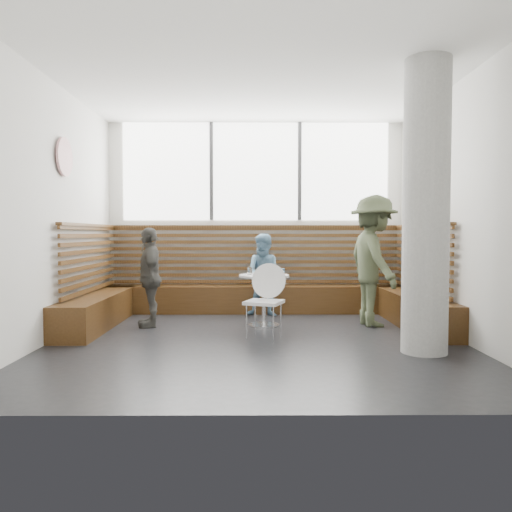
{
  "coord_description": "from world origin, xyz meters",
  "views": [
    {
      "loc": [
        -0.04,
        -6.05,
        1.31
      ],
      "look_at": [
        0.0,
        1.0,
        1.0
      ],
      "focal_mm": 35.0,
      "sensor_mm": 36.0,
      "label": 1
    }
  ],
  "objects_px": {
    "concrete_column": "(426,208)",
    "adult_man": "(374,261)",
    "cafe_chair": "(264,294)",
    "child_back": "(265,275)",
    "cafe_table": "(264,289)",
    "child_left": "(150,277)"
  },
  "relations": [
    {
      "from": "adult_man",
      "to": "child_left",
      "type": "bearing_deg",
      "value": 81.99
    },
    {
      "from": "adult_man",
      "to": "child_left",
      "type": "distance_m",
      "value": 3.2
    },
    {
      "from": "concrete_column",
      "to": "child_back",
      "type": "distance_m",
      "value": 3.15
    },
    {
      "from": "cafe_chair",
      "to": "child_left",
      "type": "height_order",
      "value": "child_left"
    },
    {
      "from": "concrete_column",
      "to": "child_back",
      "type": "height_order",
      "value": "concrete_column"
    },
    {
      "from": "cafe_table",
      "to": "child_back",
      "type": "bearing_deg",
      "value": 87.24
    },
    {
      "from": "cafe_chair",
      "to": "child_back",
      "type": "relative_size",
      "value": 0.71
    },
    {
      "from": "concrete_column",
      "to": "adult_man",
      "type": "bearing_deg",
      "value": 95.85
    },
    {
      "from": "cafe_table",
      "to": "cafe_chair",
      "type": "relative_size",
      "value": 0.78
    },
    {
      "from": "adult_man",
      "to": "child_back",
      "type": "xyz_separation_m",
      "value": [
        -1.53,
        0.84,
        -0.27
      ]
    },
    {
      "from": "concrete_column",
      "to": "cafe_chair",
      "type": "xyz_separation_m",
      "value": [
        -1.76,
        0.81,
        -1.05
      ]
    },
    {
      "from": "cafe_chair",
      "to": "child_left",
      "type": "distance_m",
      "value": 1.79
    },
    {
      "from": "child_back",
      "to": "child_left",
      "type": "distance_m",
      "value": 1.88
    },
    {
      "from": "cafe_chair",
      "to": "child_back",
      "type": "distance_m",
      "value": 1.67
    },
    {
      "from": "child_back",
      "to": "cafe_chair",
      "type": "bearing_deg",
      "value": -82.74
    },
    {
      "from": "adult_man",
      "to": "child_left",
      "type": "xyz_separation_m",
      "value": [
        -3.19,
        -0.05,
        -0.23
      ]
    },
    {
      "from": "child_back",
      "to": "child_left",
      "type": "height_order",
      "value": "child_left"
    },
    {
      "from": "cafe_chair",
      "to": "adult_man",
      "type": "distance_m",
      "value": 1.83
    },
    {
      "from": "cafe_chair",
      "to": "child_back",
      "type": "xyz_separation_m",
      "value": [
        0.06,
        1.67,
        0.11
      ]
    },
    {
      "from": "concrete_column",
      "to": "cafe_chair",
      "type": "distance_m",
      "value": 2.2
    },
    {
      "from": "cafe_chair",
      "to": "child_left",
      "type": "bearing_deg",
      "value": 174.31
    },
    {
      "from": "concrete_column",
      "to": "adult_man",
      "type": "xyz_separation_m",
      "value": [
        -0.17,
        1.64,
        -0.67
      ]
    }
  ]
}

